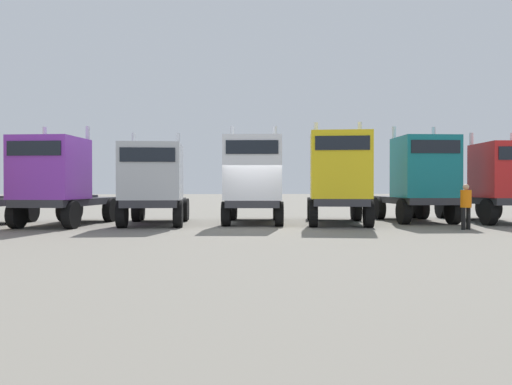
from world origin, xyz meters
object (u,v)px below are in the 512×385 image
Objects in this scene: semi_truck_white at (253,180)px; visitor_in_hivis at (466,203)px; semi_truck_yellow at (339,178)px; semi_truck_red at (499,182)px; semi_truck_teal at (419,179)px; semi_truck_purple at (59,181)px; semi_truck_silver at (154,183)px.

semi_truck_white is 3.57× the size of visitor_in_hivis.
semi_truck_yellow reaches higher than semi_truck_red.
semi_truck_teal is at bearing 115.40° from semi_truck_yellow.
visitor_in_hivis is (4.15, -2.77, -0.99)m from semi_truck_yellow.
semi_truck_yellow is at bearing -82.18° from semi_truck_red.
semi_truck_purple is at bearing 55.23° from visitor_in_hivis.
semi_truck_red is at bearing 99.82° from semi_truck_purple.
semi_truck_yellow is (11.65, -0.80, 0.11)m from semi_truck_purple.
semi_truck_yellow reaches higher than semi_truck_purple.
semi_truck_red is at bearing 94.51° from semi_truck_white.
semi_truck_purple is 16.23m from visitor_in_hivis.
semi_truck_silver is 11.87m from semi_truck_teal.
semi_truck_red is (7.47, 0.18, -0.12)m from semi_truck_yellow.
semi_truck_white is 7.63m from semi_truck_teal.
semi_truck_white is 0.93× the size of semi_truck_yellow.
semi_truck_yellow is 1.13× the size of semi_truck_teal.
semi_truck_white is at bearing 102.25° from semi_truck_purple.
semi_truck_purple is at bearing -81.28° from semi_truck_white.
semi_truck_purple is 1.00× the size of semi_truck_yellow.
visitor_in_hivis is (-3.32, -2.94, -0.86)m from semi_truck_red.
semi_truck_red is at bearing 81.05° from semi_truck_teal.
semi_truck_red is (11.03, -0.70, -0.05)m from semi_truck_white.
semi_truck_purple is 1.12× the size of semi_truck_teal.
semi_truck_yellow is at bearing -73.14° from semi_truck_teal.
semi_truck_silver is at bearing 101.13° from semi_truck_purple.
semi_truck_silver is 1.02× the size of semi_truck_teal.
semi_truck_red is (19.12, -0.62, -0.01)m from semi_truck_purple.
semi_truck_purple is at bearing -81.62° from semi_truck_yellow.
semi_truck_white is 1.04× the size of semi_truck_teal.
semi_truck_yellow is (7.80, -0.76, 0.19)m from semi_truck_silver.
semi_truck_red is 3.80× the size of visitor_in_hivis.
semi_truck_white reaches higher than semi_truck_red.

